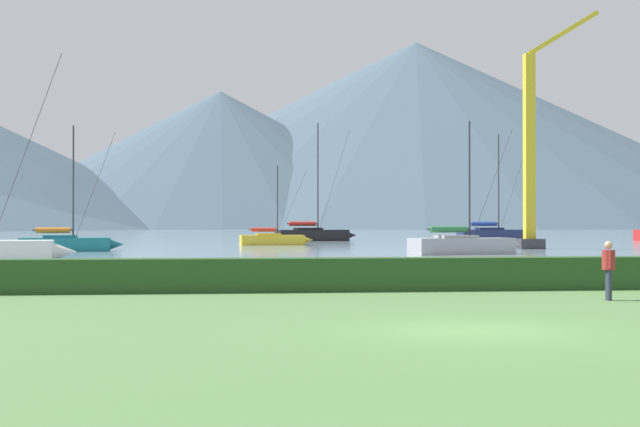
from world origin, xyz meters
The scene contains 12 objects.
ground_plane centered at (0.00, 0.00, 0.00)m, with size 1000.00×1000.00×0.00m, color #517A42.
harbor_water centered at (0.00, 137.00, 0.00)m, with size 320.00×246.00×0.00m, color gray.
hedge_line centered at (0.00, 11.00, 0.52)m, with size 80.00×1.20×1.05m, color #284C23.
sailboat_slip_4 centered at (-15.96, 52.28, 0.62)m, with size 7.49×2.74×9.25m.
sailboat_slip_5 centered at (0.22, 69.35, 0.56)m, with size 6.91×2.50×7.42m.
sailboat_slip_8 centered at (11.33, 43.10, 0.66)m, with size 8.15×3.72×8.93m.
sailboat_slip_9 centered at (27.00, 87.86, 0.78)m, with size 9.34×3.20×12.30m.
sailboat_slip_11 centered at (5.84, 87.32, 0.79)m, with size 9.48×4.06×13.32m.
person_seated_viewer centered at (5.72, 6.64, 0.97)m, with size 0.36×0.56×1.65m.
dock_crane centered at (20.17, 55.01, 7.00)m, with size 6.84×2.00×19.37m.
distant_hill_central_peak centered at (-3.20, 330.60, 25.13)m, with size 187.31×187.31×50.26m, color #425666.
distant_hill_east_ridge centered at (80.18, 376.90, 39.43)m, with size 309.70×309.70×78.85m, color #425666.
Camera 1 is at (-5.15, -18.51, 2.19)m, focal length 53.01 mm.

